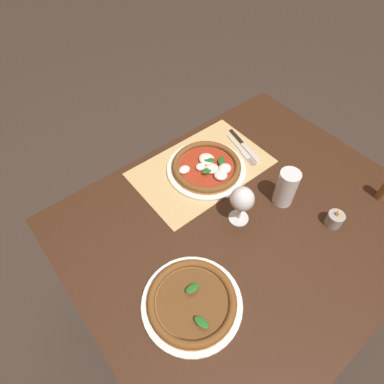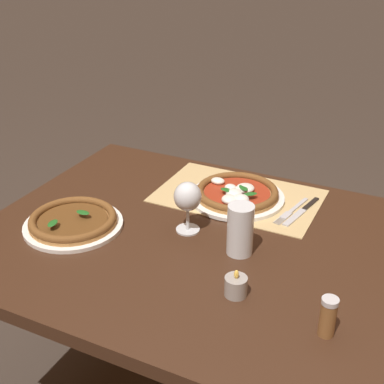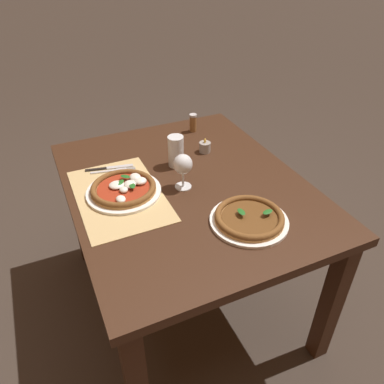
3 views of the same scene
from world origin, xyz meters
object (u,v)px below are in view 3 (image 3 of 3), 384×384
at_px(pizza_near, 124,189).
at_px(pepper_shaker, 193,123).
at_px(knife, 110,168).
at_px(wine_glass, 183,166).
at_px(votive_candle, 205,147).
at_px(pint_glass, 176,152).
at_px(fork, 114,170).
at_px(pizza_far, 249,218).

xyz_separation_m(pizza_near, pepper_shaker, (-0.41, 0.50, 0.03)).
relative_size(pizza_near, knife, 1.44).
xyz_separation_m(wine_glass, knife, (-0.27, -0.25, -0.10)).
height_order(votive_candle, pepper_shaker, pepper_shaker).
distance_m(wine_glass, knife, 0.38).
bearing_deg(votive_candle, knife, -94.20).
bearing_deg(pint_glass, votive_candle, 108.76).
distance_m(wine_glass, pint_glass, 0.19).
relative_size(wine_glass, fork, 0.78).
distance_m(knife, pepper_shaker, 0.55).
bearing_deg(pizza_far, fork, -146.59).
height_order(pizza_near, wine_glass, wine_glass).
bearing_deg(pizza_near, fork, 179.24).
xyz_separation_m(pizza_near, votive_candle, (-0.18, 0.46, 0.00)).
bearing_deg(pizza_near, pizza_far, 44.78).
xyz_separation_m(fork, pepper_shaker, (-0.23, 0.50, 0.04)).
relative_size(fork, votive_candle, 2.77).
distance_m(pizza_far, wine_glass, 0.35).
bearing_deg(fork, pepper_shaker, 114.43).
xyz_separation_m(knife, votive_candle, (0.03, 0.47, 0.02)).
bearing_deg(votive_candle, fork, -90.63).
bearing_deg(pepper_shaker, pizza_far, -9.34).
relative_size(votive_candle, pepper_shaker, 0.74).
distance_m(pizza_far, pepper_shaker, 0.79).
distance_m(pizza_near, pizza_far, 0.53).
relative_size(wine_glass, pepper_shaker, 1.60).
relative_size(pizza_near, pint_glass, 2.12).
height_order(pint_glass, pepper_shaker, pint_glass).
distance_m(wine_glass, pepper_shaker, 0.54).
bearing_deg(pint_glass, wine_glass, -13.13).
relative_size(pizza_far, fork, 1.47).
distance_m(pizza_near, wine_glass, 0.26).
xyz_separation_m(knife, pepper_shaker, (-0.20, 0.51, 0.04)).
distance_m(pizza_near, knife, 0.21).
distance_m(pizza_near, fork, 0.19).
bearing_deg(pizza_far, wine_glass, -157.37).
bearing_deg(pint_glass, pizza_near, -66.94).
height_order(wine_glass, knife, wine_glass).
bearing_deg(pizza_near, pepper_shaker, 129.41).
bearing_deg(pizza_far, votive_candle, 171.06).
xyz_separation_m(pizza_near, knife, (-0.21, -0.01, -0.02)).
distance_m(pizza_near, pepper_shaker, 0.65).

